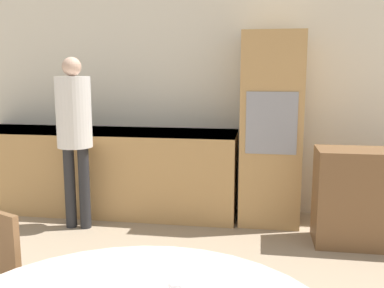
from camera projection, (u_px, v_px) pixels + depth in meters
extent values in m
cube|color=silver|center=(221.00, 95.00, 4.74)|extent=(7.06, 0.05, 2.60)
cube|color=tan|center=(106.00, 171.00, 4.74)|extent=(2.88, 0.60, 0.93)
cube|color=black|center=(104.00, 131.00, 4.66)|extent=(2.88, 0.60, 0.03)
cube|color=tan|center=(270.00, 129.00, 4.38)|extent=(0.61, 0.58, 1.95)
cube|color=gray|center=(271.00, 123.00, 4.08)|extent=(0.49, 0.01, 0.60)
cube|color=brown|center=(383.00, 199.00, 3.81)|extent=(1.19, 0.45, 0.88)
cylinder|color=#262628|center=(70.00, 187.00, 4.28)|extent=(0.11, 0.11, 0.83)
cylinder|color=#262628|center=(84.00, 188.00, 4.26)|extent=(0.11, 0.11, 0.83)
cylinder|color=silver|center=(74.00, 112.00, 4.14)|extent=(0.34, 0.34, 0.69)
sphere|color=tan|center=(72.00, 67.00, 4.07)|extent=(0.18, 0.18, 0.18)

